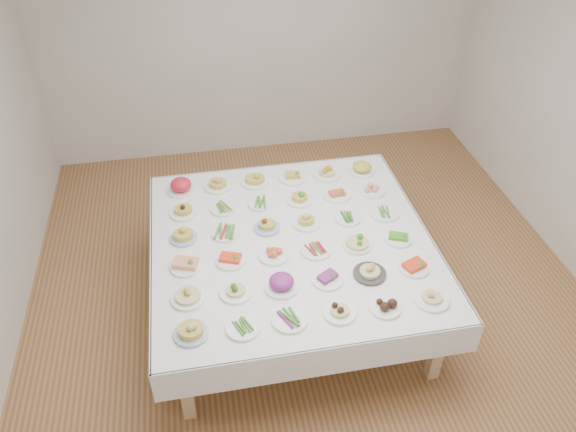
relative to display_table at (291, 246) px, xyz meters
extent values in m
plane|color=#9C6B41|center=(0.19, 0.24, -0.69)|extent=(5.00, 5.00, 0.00)
cube|color=silver|center=(0.19, 2.74, 0.71)|extent=(5.00, 0.02, 2.80)
cube|color=white|center=(0.00, 0.00, 0.03)|extent=(2.24, 2.24, 0.06)
cube|color=white|center=(0.00, 1.12, -0.08)|extent=(2.26, 0.01, 0.28)
cube|color=white|center=(0.00, -1.12, -0.08)|extent=(2.26, 0.02, 0.28)
cube|color=white|center=(1.12, 0.00, -0.08)|extent=(0.01, 2.26, 0.28)
cube|color=white|center=(-1.12, 0.00, -0.08)|extent=(0.02, 2.26, 0.28)
cube|color=tan|center=(-0.94, -0.94, -0.34)|extent=(0.09, 0.09, 0.69)
cube|color=tan|center=(0.94, -0.94, -0.34)|extent=(0.09, 0.09, 0.69)
cube|color=tan|center=(-0.94, 0.94, -0.34)|extent=(0.09, 0.09, 0.69)
cube|color=tan|center=(0.94, 0.94, -0.34)|extent=(0.09, 0.09, 0.69)
cylinder|color=#4C66B2|center=(-0.85, -0.84, 0.07)|extent=(0.24, 0.24, 0.02)
cylinder|color=white|center=(-0.50, -0.85, 0.07)|extent=(0.24, 0.24, 0.02)
cylinder|color=white|center=(-0.17, -0.84, 0.07)|extent=(0.25, 0.25, 0.02)
cylinder|color=white|center=(0.18, -0.85, 0.07)|extent=(0.23, 0.23, 0.02)
cylinder|color=white|center=(0.51, -0.86, 0.07)|extent=(0.22, 0.22, 0.02)
cylinder|color=white|center=(0.85, -0.84, 0.07)|extent=(0.25, 0.25, 0.02)
cylinder|color=white|center=(-0.85, -0.51, 0.07)|extent=(0.24, 0.24, 0.02)
cylinder|color=white|center=(-0.51, -0.52, 0.07)|extent=(0.23, 0.23, 0.02)
cylinder|color=white|center=(-0.17, -0.52, 0.07)|extent=(0.25, 0.25, 0.02)
cylinder|color=white|center=(0.17, -0.51, 0.07)|extent=(0.23, 0.23, 0.02)
cylinder|color=#2D2A28|center=(0.50, -0.51, 0.07)|extent=(0.25, 0.25, 0.02)
cylinder|color=white|center=(0.85, -0.51, 0.07)|extent=(0.22, 0.22, 0.02)
cylinder|color=white|center=(-0.85, -0.17, 0.07)|extent=(0.24, 0.24, 0.02)
cylinder|color=white|center=(-0.51, -0.16, 0.07)|extent=(0.23, 0.23, 0.02)
cylinder|color=white|center=(-0.17, -0.17, 0.07)|extent=(0.23, 0.23, 0.02)
cylinder|color=white|center=(0.16, -0.17, 0.07)|extent=(0.24, 0.24, 0.02)
cylinder|color=white|center=(0.50, -0.17, 0.07)|extent=(0.22, 0.22, 0.02)
cylinder|color=white|center=(0.85, -0.16, 0.07)|extent=(0.22, 0.22, 0.02)
cylinder|color=#4C66B2|center=(-0.86, 0.17, 0.07)|extent=(0.22, 0.22, 0.02)
cylinder|color=white|center=(-0.52, 0.17, 0.07)|extent=(0.22, 0.22, 0.02)
cylinder|color=#4C66B2|center=(-0.17, 0.17, 0.07)|extent=(0.21, 0.21, 0.02)
cylinder|color=white|center=(0.16, 0.17, 0.07)|extent=(0.23, 0.23, 0.02)
cylinder|color=white|center=(0.52, 0.17, 0.07)|extent=(0.22, 0.22, 0.02)
cylinder|color=white|center=(0.84, 0.18, 0.07)|extent=(0.24, 0.24, 0.02)
cylinder|color=white|center=(-0.84, 0.51, 0.07)|extent=(0.24, 0.24, 0.02)
cylinder|color=white|center=(-0.51, 0.50, 0.07)|extent=(0.22, 0.22, 0.02)
cylinder|color=white|center=(-0.17, 0.51, 0.07)|extent=(0.22, 0.22, 0.02)
cylinder|color=white|center=(0.17, 0.50, 0.07)|extent=(0.23, 0.23, 0.02)
cylinder|color=white|center=(0.51, 0.51, 0.07)|extent=(0.24, 0.24, 0.02)
cylinder|color=white|center=(0.84, 0.52, 0.07)|extent=(0.22, 0.22, 0.02)
cylinder|color=white|center=(-0.85, 0.84, 0.07)|extent=(0.24, 0.24, 0.02)
cylinder|color=white|center=(-0.52, 0.85, 0.07)|extent=(0.24, 0.24, 0.02)
cylinder|color=white|center=(-0.18, 0.85, 0.07)|extent=(0.25, 0.25, 0.02)
cylinder|color=white|center=(0.18, 0.86, 0.07)|extent=(0.25, 0.25, 0.02)
cylinder|color=white|center=(0.50, 0.85, 0.07)|extent=(0.25, 0.25, 0.02)
cylinder|color=white|center=(0.84, 0.85, 0.07)|extent=(0.23, 0.23, 0.02)
camera|label=1|loc=(-0.67, -3.39, 3.02)|focal=35.00mm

